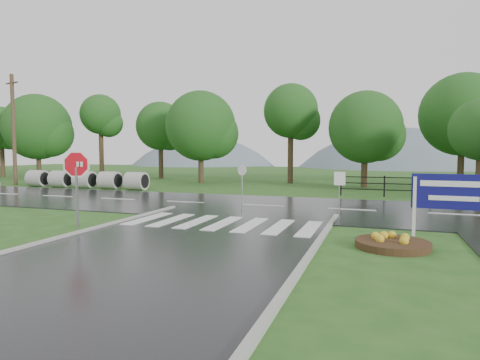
% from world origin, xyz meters
% --- Properties ---
extents(ground, '(120.00, 120.00, 0.00)m').
position_xyz_m(ground, '(0.00, 0.00, 0.00)').
color(ground, '#28561C').
rests_on(ground, ground).
extents(main_road, '(90.00, 8.00, 0.04)m').
position_xyz_m(main_road, '(0.00, 10.00, 0.00)').
color(main_road, black).
rests_on(main_road, ground).
extents(crosswalk, '(6.50, 2.80, 0.02)m').
position_xyz_m(crosswalk, '(0.00, 5.00, 0.06)').
color(crosswalk, silver).
rests_on(crosswalk, ground).
extents(fence_west, '(9.58, 0.08, 1.20)m').
position_xyz_m(fence_west, '(7.75, 16.00, 0.72)').
color(fence_west, black).
rests_on(fence_west, ground).
extents(hills, '(102.00, 48.00, 48.00)m').
position_xyz_m(hills, '(3.49, 65.00, -15.54)').
color(hills, slate).
rests_on(hills, ground).
extents(treeline, '(83.20, 5.20, 10.00)m').
position_xyz_m(treeline, '(1.00, 24.00, 0.00)').
color(treeline, '#1B4E18').
rests_on(treeline, ground).
extents(culvert_pipes, '(9.70, 1.20, 1.20)m').
position_xyz_m(culvert_pipes, '(-14.34, 15.00, 0.60)').
color(culvert_pipes, '#9E9B93').
rests_on(culvert_pipes, ground).
extents(stop_sign, '(1.17, 0.37, 2.73)m').
position_xyz_m(stop_sign, '(-4.26, 2.78, 1.90)').
color(stop_sign, '#939399').
rests_on(stop_sign, ground).
extents(estate_billboard, '(2.18, 0.17, 1.90)m').
position_xyz_m(estate_billboard, '(7.06, 4.73, 1.31)').
color(estate_billboard, silver).
rests_on(estate_billboard, ground).
extents(flower_bed, '(1.91, 1.91, 0.38)m').
position_xyz_m(flower_bed, '(5.45, 3.35, 0.14)').
color(flower_bed, '#332111').
rests_on(flower_bed, ground).
extents(reg_sign_small, '(0.40, 0.06, 1.80)m').
position_xyz_m(reg_sign_small, '(3.73, 7.15, 1.31)').
color(reg_sign_small, '#939399').
rests_on(reg_sign_small, ground).
extents(reg_sign_round, '(0.44, 0.16, 1.96)m').
position_xyz_m(reg_sign_round, '(-0.55, 8.65, 1.27)').
color(reg_sign_round, '#939399').
rests_on(reg_sign_round, ground).
extents(utility_pole_west, '(1.48, 0.39, 8.38)m').
position_xyz_m(utility_pole_west, '(-21.28, 15.50, 4.26)').
color(utility_pole_west, '#473523').
rests_on(utility_pole_west, ground).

